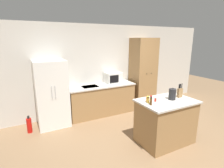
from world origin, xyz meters
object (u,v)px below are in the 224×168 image
(pantry_cabinet, at_px, (143,73))
(spice_bottle_amber_oil, at_px, (148,100))
(knife_block, at_px, (180,92))
(spice_bottle_tall_dark, at_px, (148,99))
(refrigerator, at_px, (52,94))
(spice_bottle_green_herb, at_px, (151,101))
(spice_bottle_pale_salt, at_px, (151,100))
(spice_bottle_short_red, at_px, (155,100))
(kettle, at_px, (172,94))
(microwave, at_px, (113,78))
(fire_extinguisher, at_px, (29,125))

(pantry_cabinet, relative_size, spice_bottle_amber_oil, 18.44)
(knife_block, relative_size, spice_bottle_tall_dark, 2.60)
(spice_bottle_tall_dark, bearing_deg, refrigerator, 131.38)
(spice_bottle_green_herb, relative_size, spice_bottle_pale_salt, 0.98)
(spice_bottle_short_red, xyz_separation_m, spice_bottle_amber_oil, (-0.19, 0.00, 0.02))
(spice_bottle_pale_salt, relative_size, kettle, 0.66)
(refrigerator, bearing_deg, spice_bottle_tall_dark, -48.62)
(spice_bottle_amber_oil, distance_m, spice_bottle_pale_salt, 0.07)
(microwave, bearing_deg, kettle, -81.32)
(pantry_cabinet, distance_m, spice_bottle_tall_dark, 2.26)
(spice_bottle_short_red, relative_size, spice_bottle_amber_oil, 0.70)
(spice_bottle_tall_dark, xyz_separation_m, kettle, (0.54, -0.12, 0.06))
(microwave, relative_size, spice_bottle_green_herb, 2.88)
(pantry_cabinet, bearing_deg, fire_extinguisher, -176.33)
(refrigerator, distance_m, spice_bottle_tall_dark, 2.42)
(knife_block, height_order, spice_bottle_pale_salt, knife_block)
(refrigerator, xyz_separation_m, spice_bottle_amber_oil, (1.56, -1.86, 0.16))
(spice_bottle_pale_salt, bearing_deg, pantry_cabinet, 56.77)
(spice_bottle_short_red, distance_m, spice_bottle_pale_salt, 0.19)
(spice_bottle_tall_dark, distance_m, spice_bottle_green_herb, 0.19)
(spice_bottle_short_red, relative_size, kettle, 0.33)
(microwave, height_order, kettle, microwave)
(kettle, bearing_deg, microwave, 98.68)
(knife_block, relative_size, fire_extinguisher, 0.73)
(refrigerator, relative_size, fire_extinguisher, 3.98)
(pantry_cabinet, xyz_separation_m, spice_bottle_tall_dark, (-1.28, -1.86, -0.11))
(microwave, xyz_separation_m, spice_bottle_amber_oil, (-0.26, -2.00, -0.05))
(kettle, bearing_deg, spice_bottle_amber_oil, 173.17)
(knife_block, bearing_deg, spice_bottle_green_herb, -174.09)
(spice_bottle_tall_dark, bearing_deg, spice_bottle_amber_oil, -122.54)
(spice_bottle_amber_oil, bearing_deg, pantry_cabinet, 55.56)
(refrigerator, relative_size, spice_bottle_amber_oil, 14.00)
(spice_bottle_tall_dark, xyz_separation_m, spice_bottle_short_red, (0.15, -0.06, -0.02))
(spice_bottle_tall_dark, distance_m, kettle, 0.56)
(refrigerator, xyz_separation_m, microwave, (1.82, 0.14, 0.21))
(pantry_cabinet, height_order, knife_block, pantry_cabinet)
(refrigerator, xyz_separation_m, spice_bottle_tall_dark, (1.59, -1.81, 0.16))
(spice_bottle_amber_oil, bearing_deg, spice_bottle_green_herb, -101.82)
(spice_bottle_amber_oil, distance_m, kettle, 0.58)
(spice_bottle_pale_salt, distance_m, fire_extinguisher, 2.91)
(knife_block, height_order, spice_bottle_tall_dark, knife_block)
(spice_bottle_amber_oil, relative_size, spice_bottle_pale_salt, 0.72)
(refrigerator, xyz_separation_m, spice_bottle_pale_salt, (1.57, -1.93, 0.18))
(spice_bottle_green_herb, height_order, spice_bottle_pale_salt, spice_bottle_pale_salt)
(spice_bottle_green_herb, bearing_deg, spice_bottle_amber_oil, 78.18)
(knife_block, bearing_deg, kettle, -172.76)
(pantry_cabinet, distance_m, spice_bottle_short_red, 2.23)
(spice_bottle_short_red, bearing_deg, spice_bottle_tall_dark, 159.23)
(refrigerator, height_order, knife_block, refrigerator)
(kettle, distance_m, fire_extinguisher, 3.36)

